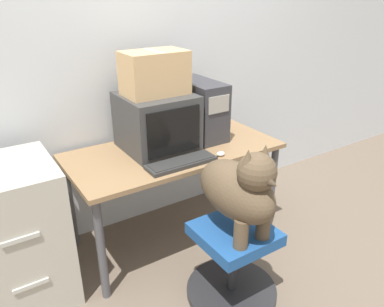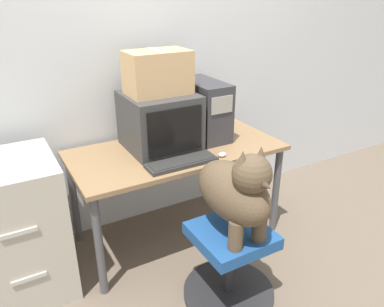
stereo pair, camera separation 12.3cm
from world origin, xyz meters
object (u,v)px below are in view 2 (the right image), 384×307
at_px(keyboard, 182,162).
at_px(pc_tower, 204,109).
at_px(office_chair, 230,265).
at_px(dog, 236,190).
at_px(crt_monitor, 160,121).
at_px(filing_cabinet, 17,229).
at_px(cardboard_box, 158,72).

bearing_deg(keyboard, pc_tower, 43.51).
relative_size(keyboard, office_chair, 0.83).
bearing_deg(pc_tower, dog, -109.87).
relative_size(crt_monitor, dog, 0.83).
bearing_deg(keyboard, dog, -81.71).
xyz_separation_m(crt_monitor, filing_cabinet, (-0.97, -0.09, -0.47)).
distance_m(pc_tower, cardboard_box, 0.47).
bearing_deg(office_chair, cardboard_box, 94.68).
distance_m(crt_monitor, dog, 0.81).
xyz_separation_m(dog, cardboard_box, (-0.06, 0.79, 0.47)).
xyz_separation_m(pc_tower, office_chair, (-0.30, -0.80, -0.68)).
bearing_deg(dog, filing_cabinet, 145.71).
relative_size(office_chair, dog, 0.98).
bearing_deg(pc_tower, office_chair, -110.41).
height_order(office_chair, dog, dog).
distance_m(keyboard, office_chair, 0.67).
bearing_deg(office_chair, filing_cabinet, 146.60).
bearing_deg(pc_tower, cardboard_box, -175.56).
bearing_deg(crt_monitor, cardboard_box, 90.00).
relative_size(crt_monitor, filing_cabinet, 0.54).
xyz_separation_m(crt_monitor, keyboard, (-0.01, -0.32, -0.17)).
bearing_deg(cardboard_box, keyboard, -91.08).
relative_size(pc_tower, keyboard, 1.02).
distance_m(filing_cabinet, cardboard_box, 1.25).
distance_m(dog, filing_cabinet, 1.29).
bearing_deg(crt_monitor, filing_cabinet, -174.91).
bearing_deg(crt_monitor, dog, -85.44).
height_order(pc_tower, dog, pc_tower).
relative_size(keyboard, cardboard_box, 1.13).
height_order(keyboard, office_chair, keyboard).
xyz_separation_m(keyboard, cardboard_box, (0.01, 0.32, 0.49)).
xyz_separation_m(pc_tower, keyboard, (-0.37, -0.35, -0.19)).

